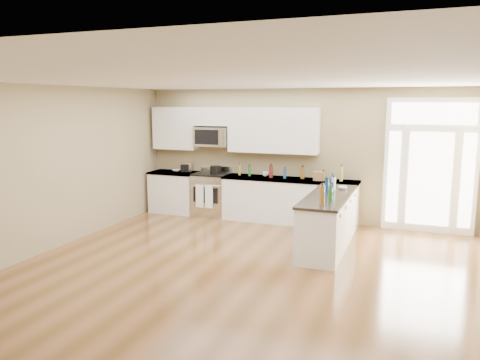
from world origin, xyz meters
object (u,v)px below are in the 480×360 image
at_px(kitchen_range, 211,194).
at_px(toaster_oven, 187,167).
at_px(stockpot, 216,169).
at_px(peninsula_cabinet, 328,223).

height_order(kitchen_range, toaster_oven, toaster_oven).
relative_size(kitchen_range, stockpot, 4.45).
xyz_separation_m(peninsula_cabinet, toaster_oven, (-3.53, 1.57, 0.61)).
bearing_deg(kitchen_range, peninsula_cabinet, -26.79).
xyz_separation_m(stockpot, toaster_oven, (-0.76, 0.09, 0.00)).
relative_size(kitchen_range, toaster_oven, 4.47).
bearing_deg(toaster_oven, kitchen_range, -30.63).
distance_m(kitchen_range, stockpot, 0.57).
bearing_deg(peninsula_cabinet, kitchen_range, 153.21).
distance_m(peninsula_cabinet, toaster_oven, 3.91).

